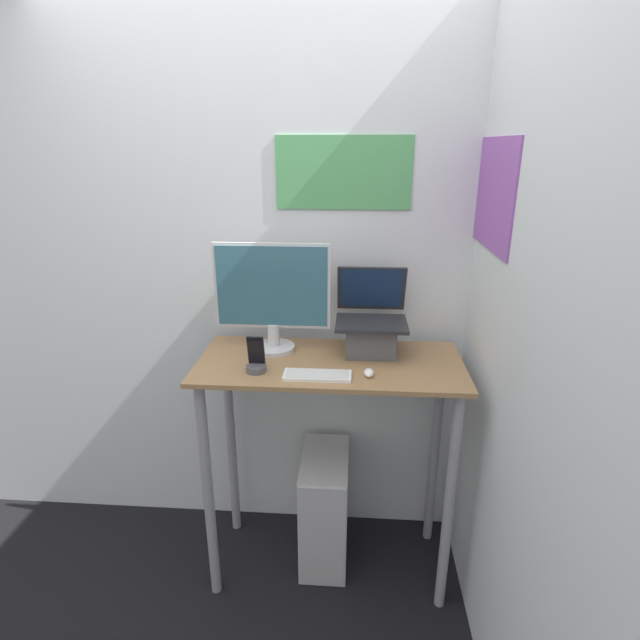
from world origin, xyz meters
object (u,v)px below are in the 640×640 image
object	(u,v)px
monitor	(272,298)
keyboard	(317,375)
mouse	(369,373)
cell_phone	(256,363)
laptop	(371,330)
computer_tower	(325,507)

from	to	relation	value
monitor	keyboard	bearing A→B (deg)	-50.98
keyboard	mouse	xyz separation A→B (m)	(0.20, 0.02, 0.01)
monitor	cell_phone	world-z (taller)	monitor
laptop	monitor	world-z (taller)	monitor
laptop	computer_tower	world-z (taller)	laptop
cell_phone	keyboard	bearing A→B (deg)	-8.63
laptop	mouse	world-z (taller)	laptop
laptop	mouse	xyz separation A→B (m)	(-0.01, -0.23, -0.09)
monitor	cell_phone	bearing A→B (deg)	-98.81
laptop	keyboard	world-z (taller)	laptop
laptop	computer_tower	xyz separation A→B (m)	(-0.19, -0.06, -0.89)
cell_phone	computer_tower	xyz separation A→B (m)	(0.26, 0.17, -0.82)
laptop	cell_phone	distance (m)	0.51
monitor	laptop	bearing A→B (deg)	-0.14
mouse	cell_phone	world-z (taller)	cell_phone
keyboard	mouse	bearing A→B (deg)	7.11
keyboard	mouse	world-z (taller)	mouse
keyboard	cell_phone	size ratio (longest dim) A/B	1.79
mouse	monitor	bearing A→B (deg)	150.10
monitor	mouse	bearing A→B (deg)	-29.90
mouse	computer_tower	xyz separation A→B (m)	(-0.18, 0.18, -0.80)
laptop	keyboard	bearing A→B (deg)	-128.91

